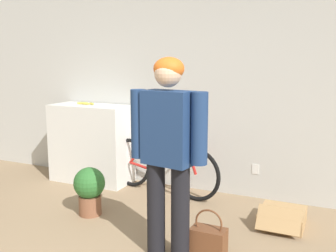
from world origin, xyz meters
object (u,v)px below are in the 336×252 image
(handbag, at_px, (208,241))
(cardboard_box, at_px, (282,217))
(banana, at_px, (86,103))
(potted_plant, at_px, (90,188))
(person, at_px, (168,144))
(bicycle, at_px, (161,166))

(handbag, height_order, cardboard_box, handbag)
(banana, bearing_deg, potted_plant, -52.91)
(handbag, xyz_separation_m, potted_plant, (-1.43, 0.30, 0.16))
(person, height_order, cardboard_box, person)
(bicycle, bearing_deg, potted_plant, -104.48)
(person, xyz_separation_m, handbag, (0.31, 0.14, -0.84))
(handbag, xyz_separation_m, cardboard_box, (0.47, 0.88, -0.05))
(cardboard_box, bearing_deg, potted_plant, -163.04)
(person, bearing_deg, cardboard_box, 61.35)
(bicycle, xyz_separation_m, banana, (-1.14, 0.07, 0.71))
(bicycle, bearing_deg, banana, -174.85)
(person, distance_m, handbag, 0.90)
(cardboard_box, bearing_deg, handbag, -118.03)
(handbag, bearing_deg, potted_plant, 167.99)
(handbag, bearing_deg, banana, 149.24)
(banana, xyz_separation_m, potted_plant, (0.75, -0.99, -0.76))
(person, xyz_separation_m, cardboard_box, (0.78, 1.03, -0.89))
(banana, height_order, cardboard_box, banana)
(bicycle, distance_m, banana, 1.35)
(person, height_order, bicycle, person)
(person, height_order, banana, person)
(person, relative_size, cardboard_box, 3.03)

